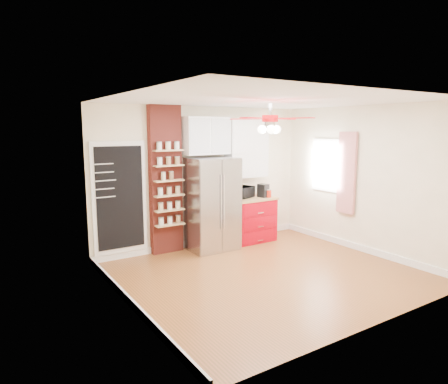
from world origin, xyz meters
TOP-DOWN VIEW (x-y plane):
  - floor at (0.00, 0.00)m, footprint 4.50×4.50m
  - ceiling at (0.00, 0.00)m, footprint 4.50×4.50m
  - wall_back at (0.00, 2.00)m, footprint 4.50×0.02m
  - wall_front at (0.00, -2.00)m, footprint 4.50×0.02m
  - wall_left at (-2.25, 0.00)m, footprint 0.02×4.00m
  - wall_right at (2.25, 0.00)m, footprint 0.02×4.00m
  - chalkboard at (-1.70, 1.96)m, footprint 0.95×0.05m
  - brick_pillar at (-0.85, 1.92)m, footprint 0.60×0.16m
  - fridge at (-0.05, 1.63)m, footprint 0.90×0.70m
  - upper_glass_cabinet at (-0.05, 1.82)m, footprint 0.90×0.35m
  - red_cabinet at (0.92, 1.68)m, footprint 0.94×0.64m
  - upper_shelf_unit at (0.92, 1.85)m, footprint 0.90×0.30m
  - window at (2.23, 0.90)m, footprint 0.04×0.75m
  - curtain at (2.18, 0.35)m, footprint 0.06×0.40m
  - ceiling_fan at (0.00, 0.00)m, footprint 1.40×1.40m
  - toaster_oven at (0.78, 1.74)m, footprint 0.49×0.41m
  - coffee_maker at (1.15, 1.58)m, footprint 0.20×0.23m
  - canister_left at (1.22, 1.50)m, footprint 0.11×0.11m
  - canister_right at (1.20, 1.68)m, footprint 0.13×0.13m
  - pantry_jar_oats at (-0.96, 1.77)m, footprint 0.08×0.08m
  - pantry_jar_beans at (-0.80, 1.78)m, footprint 0.11×0.11m

SIDE VIEW (x-z plane):
  - floor at x=0.00m, z-range 0.00..0.00m
  - red_cabinet at x=0.92m, z-range 0.00..0.90m
  - fridge at x=-0.05m, z-range 0.00..1.75m
  - canister_right at x=1.20m, z-range 0.90..1.05m
  - canister_left at x=1.22m, z-range 0.90..1.05m
  - toaster_oven at x=0.78m, z-range 0.90..1.13m
  - coffee_maker at x=1.15m, z-range 0.90..1.17m
  - chalkboard at x=-1.70m, z-range 0.12..2.08m
  - wall_back at x=0.00m, z-range 0.00..2.70m
  - wall_front at x=0.00m, z-range 0.00..2.70m
  - wall_left at x=-2.25m, z-range 0.00..2.70m
  - wall_right at x=2.25m, z-range 0.00..2.70m
  - brick_pillar at x=-0.85m, z-range 0.00..2.70m
  - pantry_jar_oats at x=-0.96m, z-range 1.37..1.51m
  - pantry_jar_beans at x=-0.80m, z-range 1.37..1.51m
  - curtain at x=2.18m, z-range 0.67..2.23m
  - window at x=2.23m, z-range 1.02..2.08m
  - upper_shelf_unit at x=0.92m, z-range 1.30..2.45m
  - upper_glass_cabinet at x=-0.05m, z-range 1.80..2.50m
  - ceiling_fan at x=0.00m, z-range 2.20..2.65m
  - ceiling at x=0.00m, z-range 2.70..2.70m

